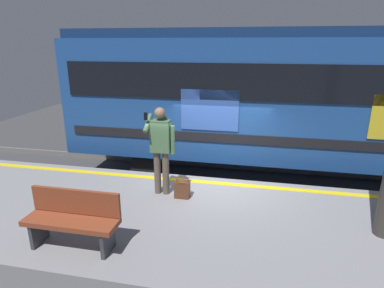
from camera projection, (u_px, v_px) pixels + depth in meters
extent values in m
plane|color=#3D3D3F|center=(214.00, 213.00, 7.86)|extent=(24.98, 24.98, 0.00)
cube|color=gray|center=(201.00, 240.00, 5.99)|extent=(15.85, 3.72, 0.95)
cube|color=yellow|center=(213.00, 183.00, 7.29)|extent=(15.54, 0.16, 0.01)
cube|color=slate|center=(222.00, 183.00, 9.34)|extent=(20.61, 0.08, 0.16)
cube|color=slate|center=(227.00, 166.00, 10.68)|extent=(20.61, 0.08, 0.16)
cube|color=#1E478C|center=(297.00, 98.00, 8.89)|extent=(12.80, 2.76, 3.17)
cube|color=navy|center=(303.00, 33.00, 8.38)|extent=(12.54, 2.54, 0.24)
cube|color=black|center=(305.00, 84.00, 7.42)|extent=(12.16, 0.03, 0.90)
cube|color=black|center=(299.00, 143.00, 7.86)|extent=(12.16, 0.03, 0.24)
cube|color=#3359B2|center=(209.00, 110.00, 8.07)|extent=(1.48, 0.02, 1.04)
cylinder|color=black|center=(145.00, 167.00, 9.26)|extent=(0.84, 0.12, 0.84)
cylinder|color=black|center=(166.00, 144.00, 11.32)|extent=(0.84, 0.12, 0.84)
cylinder|color=brown|center=(166.00, 173.00, 6.65)|extent=(0.14, 0.14, 0.93)
cylinder|color=brown|center=(158.00, 172.00, 6.69)|extent=(0.14, 0.14, 0.93)
cube|color=#4C724C|center=(161.00, 136.00, 6.43)|extent=(0.40, 0.24, 0.65)
sphere|color=#4C724C|center=(162.00, 119.00, 6.49)|extent=(0.20, 0.20, 0.20)
sphere|color=#997051|center=(160.00, 113.00, 6.29)|extent=(0.22, 0.22, 0.22)
cylinder|color=#4C724C|center=(173.00, 140.00, 6.40)|extent=(0.09, 0.09, 0.59)
cylinder|color=#4C724C|center=(148.00, 123.00, 6.32)|extent=(0.09, 0.42, 0.33)
cube|color=black|center=(146.00, 116.00, 6.17)|extent=(0.07, 0.02, 0.15)
cube|color=#59331E|center=(182.00, 189.00, 6.57)|extent=(0.30, 0.20, 0.35)
torus|color=#59331E|center=(182.00, 179.00, 6.50)|extent=(0.28, 0.28, 0.02)
cube|color=brown|center=(71.00, 222.00, 4.87)|extent=(1.46, 0.44, 0.08)
cube|color=brown|center=(76.00, 201.00, 4.97)|extent=(1.46, 0.06, 0.40)
cube|color=#333338|center=(108.00, 239.00, 4.82)|extent=(0.06, 0.40, 0.45)
cube|color=#333338|center=(39.00, 230.00, 5.05)|extent=(0.06, 0.40, 0.45)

